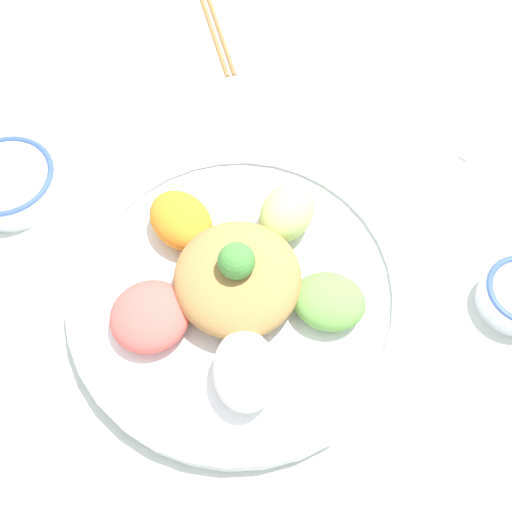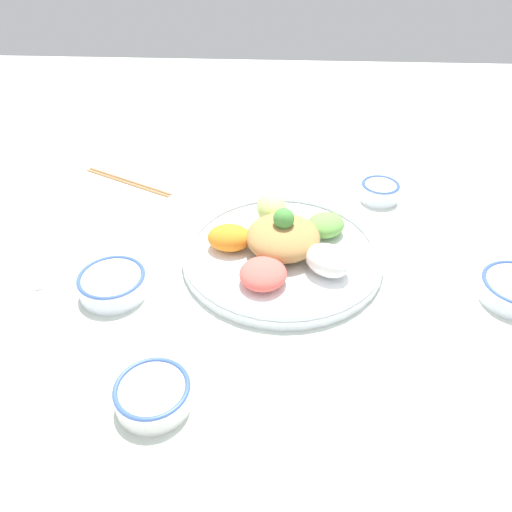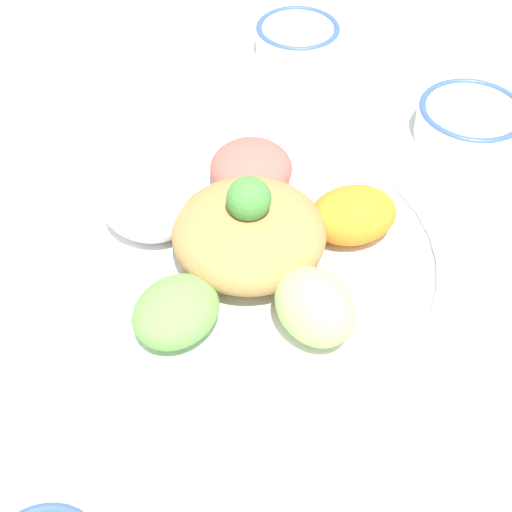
{
  "view_description": "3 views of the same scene",
  "coord_description": "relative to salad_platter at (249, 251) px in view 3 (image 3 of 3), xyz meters",
  "views": [
    {
      "loc": [
        0.23,
        -0.15,
        0.62
      ],
      "look_at": [
        0.03,
        0.03,
        0.09
      ],
      "focal_mm": 42.0,
      "sensor_mm": 36.0,
      "label": 1
    },
    {
      "loc": [
        0.01,
        -0.72,
        0.59
      ],
      "look_at": [
        -0.02,
        -0.03,
        0.04
      ],
      "focal_mm": 35.0,
      "sensor_mm": 36.0,
      "label": 2
    },
    {
      "loc": [
        0.16,
        0.42,
        0.5
      ],
      "look_at": [
        0.03,
        0.04,
        0.06
      ],
      "focal_mm": 50.0,
      "sensor_mm": 36.0,
      "label": 3
    }
  ],
  "objects": [
    {
      "name": "salad_platter",
      "position": [
        0.0,
        0.0,
        0.0
      ],
      "size": [
        0.37,
        0.37,
        0.11
      ],
      "color": "white",
      "rests_on": "ground_plane"
    },
    {
      "name": "rice_bowl_plain",
      "position": [
        -0.17,
        -0.33,
        -0.01
      ],
      "size": [
        0.1,
        0.1,
        0.04
      ],
      "color": "white",
      "rests_on": "ground_plane"
    },
    {
      "name": "ground_plane",
      "position": [
        -0.02,
        -0.01,
        -0.03
      ],
      "size": [
        2.4,
        2.4,
        0.0
      ],
      "primitive_type": "plane",
      "color": "silver"
    },
    {
      "name": "sauce_bowl_dark",
      "position": [
        -0.29,
        -0.11,
        -0.0
      ],
      "size": [
        0.11,
        0.11,
        0.04
      ],
      "color": "white",
      "rests_on": "ground_plane"
    }
  ]
}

